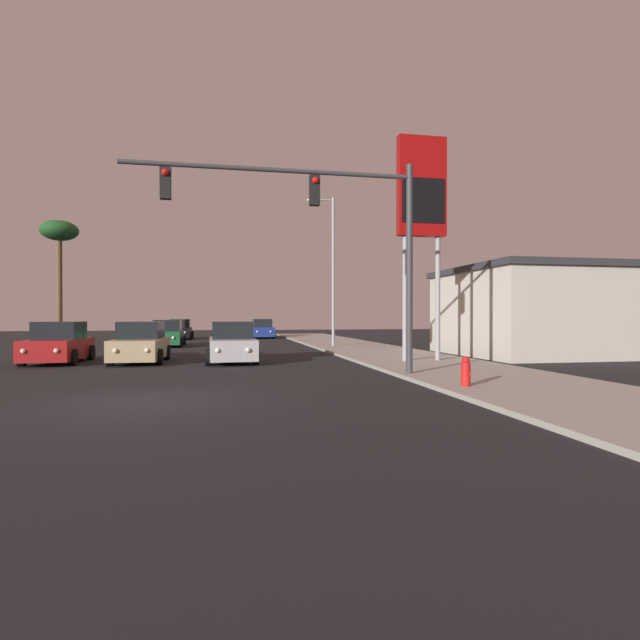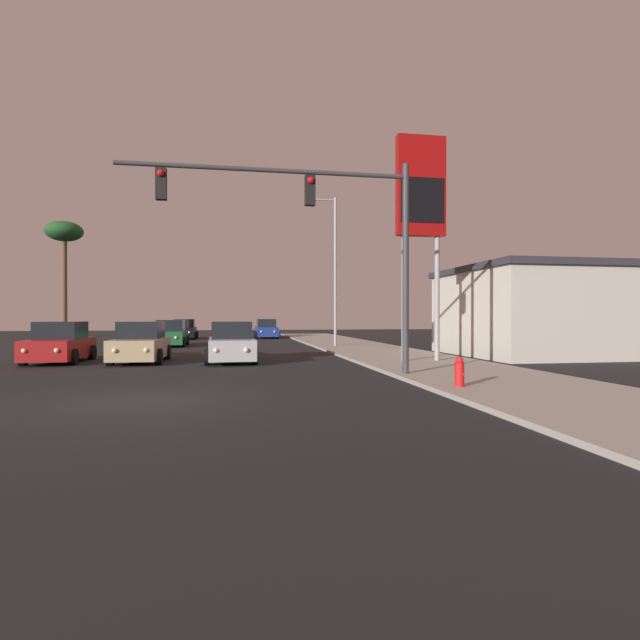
{
  "view_description": "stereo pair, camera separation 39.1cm",
  "coord_description": "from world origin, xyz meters",
  "px_view_note": "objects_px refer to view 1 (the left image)",
  "views": [
    {
      "loc": [
        1.72,
        -11.56,
        1.88
      ],
      "look_at": [
        6.05,
        10.95,
        1.73
      ],
      "focal_mm": 28.0,
      "sensor_mm": 36.0,
      "label": 1
    },
    {
      "loc": [
        2.1,
        -11.63,
        1.88
      ],
      "look_at": [
        6.05,
        10.95,
        1.73
      ],
      "focal_mm": 28.0,
      "sensor_mm": 36.0,
      "label": 2
    }
  ],
  "objects_px": {
    "car_tan": "(141,344)",
    "traffic_light_mast": "(329,220)",
    "fire_hydrant": "(466,372)",
    "street_lamp": "(331,264)",
    "gas_station_sign": "(422,199)",
    "car_green": "(168,334)",
    "car_blue": "(262,329)",
    "car_red": "(59,344)",
    "car_black": "(180,330)",
    "palm_tree_mid": "(59,237)",
    "car_silver": "(232,344)"
  },
  "relations": [
    {
      "from": "car_black",
      "to": "car_tan",
      "type": "xyz_separation_m",
      "value": [
        0.26,
        -21.74,
        0.0
      ]
    },
    {
      "from": "car_green",
      "to": "street_lamp",
      "type": "distance_m",
      "value": 11.32
    },
    {
      "from": "car_silver",
      "to": "street_lamp",
      "type": "distance_m",
      "value": 11.47
    },
    {
      "from": "car_red",
      "to": "car_green",
      "type": "bearing_deg",
      "value": -106.15
    },
    {
      "from": "car_black",
      "to": "car_green",
      "type": "xyz_separation_m",
      "value": [
        0.1,
        -10.37,
        0.0
      ]
    },
    {
      "from": "car_black",
      "to": "car_red",
      "type": "bearing_deg",
      "value": 80.94
    },
    {
      "from": "car_blue",
      "to": "gas_station_sign",
      "type": "bearing_deg",
      "value": 98.93
    },
    {
      "from": "car_red",
      "to": "gas_station_sign",
      "type": "height_order",
      "value": "gas_station_sign"
    },
    {
      "from": "car_silver",
      "to": "car_green",
      "type": "relative_size",
      "value": 1.0
    },
    {
      "from": "car_red",
      "to": "car_tan",
      "type": "height_order",
      "value": "same"
    },
    {
      "from": "traffic_light_mast",
      "to": "street_lamp",
      "type": "xyz_separation_m",
      "value": [
        3.29,
        14.94,
        0.32
      ]
    },
    {
      "from": "car_tan",
      "to": "street_lamp",
      "type": "distance_m",
      "value": 13.45
    },
    {
      "from": "car_red",
      "to": "traffic_light_mast",
      "type": "bearing_deg",
      "value": 143.0
    },
    {
      "from": "car_blue",
      "to": "car_tan",
      "type": "relative_size",
      "value": 1.0
    },
    {
      "from": "car_green",
      "to": "street_lamp",
      "type": "relative_size",
      "value": 0.48
    },
    {
      "from": "car_green",
      "to": "gas_station_sign",
      "type": "relative_size",
      "value": 0.48
    },
    {
      "from": "car_silver",
      "to": "car_black",
      "type": "bearing_deg",
      "value": -81.77
    },
    {
      "from": "car_blue",
      "to": "traffic_light_mast",
      "type": "distance_m",
      "value": 29.52
    },
    {
      "from": "car_silver",
      "to": "fire_hydrant",
      "type": "xyz_separation_m",
      "value": [
        5.7,
        -9.28,
        -0.27
      ]
    },
    {
      "from": "car_silver",
      "to": "car_blue",
      "type": "distance_m",
      "value": 23.19
    },
    {
      "from": "gas_station_sign",
      "to": "fire_hydrant",
      "type": "distance_m",
      "value": 9.66
    },
    {
      "from": "fire_hydrant",
      "to": "palm_tree_mid",
      "type": "distance_m",
      "value": 29.88
    },
    {
      "from": "traffic_light_mast",
      "to": "gas_station_sign",
      "type": "xyz_separation_m",
      "value": [
        4.71,
        4.21,
        1.82
      ]
    },
    {
      "from": "car_blue",
      "to": "palm_tree_mid",
      "type": "relative_size",
      "value": 0.53
    },
    {
      "from": "car_black",
      "to": "palm_tree_mid",
      "type": "xyz_separation_m",
      "value": [
        -7.05,
        -7.69,
        6.38
      ]
    },
    {
      "from": "car_green",
      "to": "gas_station_sign",
      "type": "height_order",
      "value": "gas_station_sign"
    },
    {
      "from": "car_red",
      "to": "traffic_light_mast",
      "type": "relative_size",
      "value": 0.5
    },
    {
      "from": "car_silver",
      "to": "car_tan",
      "type": "relative_size",
      "value": 1.0
    },
    {
      "from": "car_silver",
      "to": "palm_tree_mid",
      "type": "height_order",
      "value": "palm_tree_mid"
    },
    {
      "from": "car_silver",
      "to": "car_tan",
      "type": "xyz_separation_m",
      "value": [
        -3.69,
        0.55,
        0.0
      ]
    },
    {
      "from": "traffic_light_mast",
      "to": "palm_tree_mid",
      "type": "xyz_separation_m",
      "value": [
        -13.79,
        20.83,
        2.34
      ]
    },
    {
      "from": "fire_hydrant",
      "to": "car_green",
      "type": "bearing_deg",
      "value": 114.26
    },
    {
      "from": "car_green",
      "to": "fire_hydrant",
      "type": "relative_size",
      "value": 5.69
    },
    {
      "from": "car_silver",
      "to": "fire_hydrant",
      "type": "distance_m",
      "value": 10.89
    },
    {
      "from": "fire_hydrant",
      "to": "street_lamp",
      "type": "bearing_deg",
      "value": 88.77
    },
    {
      "from": "car_blue",
      "to": "car_red",
      "type": "bearing_deg",
      "value": 64.43
    },
    {
      "from": "car_green",
      "to": "traffic_light_mast",
      "type": "bearing_deg",
      "value": 109.15
    },
    {
      "from": "traffic_light_mast",
      "to": "palm_tree_mid",
      "type": "height_order",
      "value": "palm_tree_mid"
    },
    {
      "from": "gas_station_sign",
      "to": "palm_tree_mid",
      "type": "distance_m",
      "value": 24.88
    },
    {
      "from": "car_tan",
      "to": "traffic_light_mast",
      "type": "distance_m",
      "value": 10.22
    },
    {
      "from": "car_tan",
      "to": "fire_hydrant",
      "type": "distance_m",
      "value": 13.59
    },
    {
      "from": "palm_tree_mid",
      "to": "car_blue",
      "type": "bearing_deg",
      "value": 31.06
    },
    {
      "from": "street_lamp",
      "to": "gas_station_sign",
      "type": "bearing_deg",
      "value": -82.5
    },
    {
      "from": "car_black",
      "to": "car_green",
      "type": "distance_m",
      "value": 10.37
    },
    {
      "from": "car_silver",
      "to": "gas_station_sign",
      "type": "distance_m",
      "value": 9.73
    },
    {
      "from": "palm_tree_mid",
      "to": "fire_hydrant",
      "type": "bearing_deg",
      "value": -55.02
    },
    {
      "from": "car_green",
      "to": "traffic_light_mast",
      "type": "height_order",
      "value": "traffic_light_mast"
    },
    {
      "from": "palm_tree_mid",
      "to": "car_silver",
      "type": "bearing_deg",
      "value": -52.98
    },
    {
      "from": "car_silver",
      "to": "car_green",
      "type": "height_order",
      "value": "same"
    },
    {
      "from": "gas_station_sign",
      "to": "street_lamp",
      "type": "bearing_deg",
      "value": 97.5
    }
  ]
}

